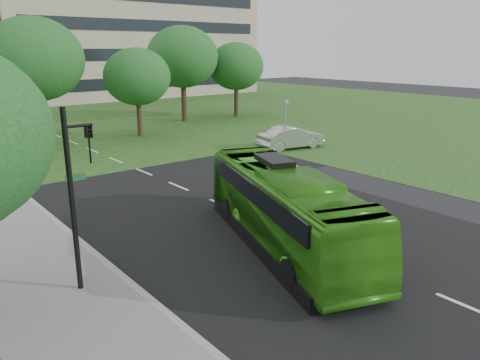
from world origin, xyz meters
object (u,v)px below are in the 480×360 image
(tree_park_d, at_px, (182,57))
(office_building, at_px, (121,15))
(tree_park_c, at_px, (137,77))
(sedan, at_px, (291,137))
(camera_pole, at_px, (285,119))
(traffic_light, at_px, (77,187))
(tree_park_e, at_px, (236,66))
(bus, at_px, (284,208))
(tree_park_b, at_px, (34,59))

(tree_park_d, bearing_deg, office_building, 74.71)
(tree_park_c, relative_size, sedan, 1.43)
(camera_pole, bearing_deg, office_building, 84.28)
(traffic_light, bearing_deg, office_building, 47.06)
(sedan, bearing_deg, traffic_light, 128.84)
(tree_park_c, relative_size, traffic_light, 1.29)
(tree_park_e, relative_size, traffic_light, 1.40)
(bus, bearing_deg, tree_park_e, 74.25)
(tree_park_b, height_order, sedan, tree_park_b)
(tree_park_d, height_order, traffic_light, tree_park_d)
(traffic_light, bearing_deg, tree_park_d, 36.57)
(traffic_light, bearing_deg, sedan, 13.18)
(tree_park_d, relative_size, camera_pole, 2.54)
(tree_park_e, height_order, bus, tree_park_e)
(tree_park_b, xyz_separation_m, tree_park_e, (21.81, 3.13, -1.08))
(tree_park_e, relative_size, camera_pole, 2.12)
(tree_park_b, xyz_separation_m, bus, (1.09, -25.89, -5.01))
(office_building, relative_size, traffic_light, 7.01)
(tree_park_e, bearing_deg, office_building, 85.97)
(tree_park_e, xyz_separation_m, camera_pole, (-8.90, -16.87, -3.00))
(tree_park_b, relative_size, bus, 0.90)
(camera_pole, bearing_deg, traffic_light, -143.28)
(tree_park_e, xyz_separation_m, traffic_light, (-27.95, -27.71, -2.07))
(traffic_light, xyz_separation_m, camera_pole, (19.06, 10.84, -0.93))
(traffic_light, bearing_deg, tree_park_c, 43.04)
(office_building, xyz_separation_m, tree_park_d, (-8.62, -31.54, -6.02))
(tree_park_b, bearing_deg, traffic_light, -104.05)
(tree_park_e, bearing_deg, camera_pole, -117.81)
(tree_park_b, height_order, camera_pole, tree_park_b)
(tree_park_d, distance_m, sedan, 17.98)
(office_building, bearing_deg, tree_park_d, -105.29)
(office_building, relative_size, tree_park_b, 4.15)
(office_building, bearing_deg, sedan, -101.60)
(office_building, distance_m, tree_park_e, 33.09)
(tree_park_c, distance_m, tree_park_d, 9.47)
(camera_pole, bearing_deg, tree_park_c, 120.01)
(tree_park_d, relative_size, tree_park_e, 1.20)
(sedan, xyz_separation_m, camera_pole, (-1.20, -0.56, 1.58))
(bus, bearing_deg, office_building, 89.20)
(tree_park_c, bearing_deg, tree_park_d, 33.79)
(tree_park_e, bearing_deg, sedan, -115.27)
(sedan, bearing_deg, bus, 143.81)
(office_building, distance_m, tree_park_b, 43.22)
(tree_park_c, height_order, tree_park_d, tree_park_d)
(bus, height_order, traffic_light, traffic_light)
(tree_park_e, height_order, camera_pole, tree_park_e)
(traffic_light, bearing_deg, camera_pole, 13.44)
(tree_park_b, bearing_deg, camera_pole, -46.77)
(office_building, relative_size, tree_park_e, 5.02)
(sedan, distance_m, camera_pole, 2.06)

